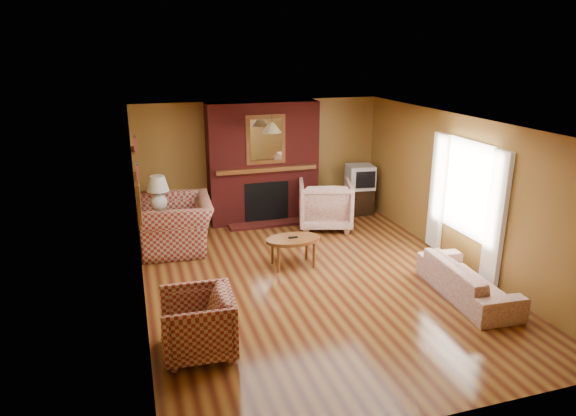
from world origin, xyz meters
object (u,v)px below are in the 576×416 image
object	(u,v)px
coffee_table	(293,241)
side_table	(161,225)
crt_tv	(360,177)
tv_stand	(359,201)
plaid_loveseat	(177,224)
floral_sofa	(468,280)
floral_armchair	(325,204)
fireplace	(263,163)
plaid_armchair	(198,324)
table_lamp	(158,192)

from	to	relation	value
coffee_table	side_table	bearing A→B (deg)	136.47
crt_tv	tv_stand	bearing A→B (deg)	90.00
coffee_table	tv_stand	distance (m)	3.12
plaid_loveseat	floral_sofa	world-z (taller)	plaid_loveseat
side_table	floral_armchair	bearing A→B (deg)	-4.75
fireplace	floral_sofa	xyz separation A→B (m)	(1.90, -4.16, -0.92)
side_table	crt_tv	bearing A→B (deg)	4.74
floral_armchair	crt_tv	world-z (taller)	crt_tv
plaid_armchair	tv_stand	xyz separation A→B (m)	(4.00, 4.26, -0.10)
plaid_armchair	fireplace	bearing A→B (deg)	159.39
floral_sofa	side_table	size ratio (longest dim) A/B	3.20
side_table	fireplace	bearing A→B (deg)	14.29
tv_stand	plaid_loveseat	bearing A→B (deg)	-168.67
floral_sofa	tv_stand	bearing A→B (deg)	1.51
floral_sofa	table_lamp	bearing A→B (deg)	51.50
coffee_table	table_lamp	distance (m)	2.75
floral_sofa	crt_tv	distance (m)	4.01
floral_armchair	tv_stand	world-z (taller)	floral_armchair
plaid_armchair	tv_stand	world-z (taller)	plaid_armchair
floral_armchair	tv_stand	size ratio (longest dim) A/B	1.87
side_table	floral_sofa	bearing A→B (deg)	-42.17
plaid_loveseat	table_lamp	distance (m)	0.74
coffee_table	crt_tv	bearing A→B (deg)	45.26
plaid_loveseat	side_table	distance (m)	0.60
plaid_loveseat	floral_armchair	distance (m)	2.90
plaid_loveseat	floral_armchair	size ratio (longest dim) A/B	1.34
plaid_armchair	side_table	size ratio (longest dim) A/B	1.51
plaid_loveseat	floral_sofa	bearing A→B (deg)	53.59
plaid_loveseat	table_lamp	bearing A→B (deg)	-151.04
floral_armchair	crt_tv	size ratio (longest dim) A/B	1.73
floral_sofa	crt_tv	size ratio (longest dim) A/B	2.96
plaid_armchair	table_lamp	distance (m)	3.95
side_table	tv_stand	bearing A→B (deg)	4.82
side_table	table_lamp	xyz separation A→B (m)	(0.00, 0.00, 0.64)
coffee_table	side_table	xyz separation A→B (m)	(-1.96, 1.86, -0.15)
floral_sofa	plaid_loveseat	bearing A→B (deg)	54.05
floral_armchair	crt_tv	bearing A→B (deg)	-132.16
plaid_armchair	floral_armchair	bearing A→B (deg)	143.78
tv_stand	side_table	bearing A→B (deg)	-176.41
plaid_loveseat	plaid_armchair	xyz separation A→B (m)	(-0.10, -3.39, -0.07)
tv_stand	crt_tv	size ratio (longest dim) A/B	0.92
fireplace	plaid_loveseat	world-z (taller)	fireplace
coffee_table	side_table	world-z (taller)	side_table
coffee_table	table_lamp	world-z (taller)	table_lamp
fireplace	floral_sofa	distance (m)	4.66
side_table	crt_tv	world-z (taller)	crt_tv
plaid_loveseat	plaid_armchair	bearing A→B (deg)	1.53
floral_sofa	floral_armchair	size ratio (longest dim) A/B	1.72
side_table	crt_tv	distance (m)	4.20
fireplace	table_lamp	distance (m)	2.18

